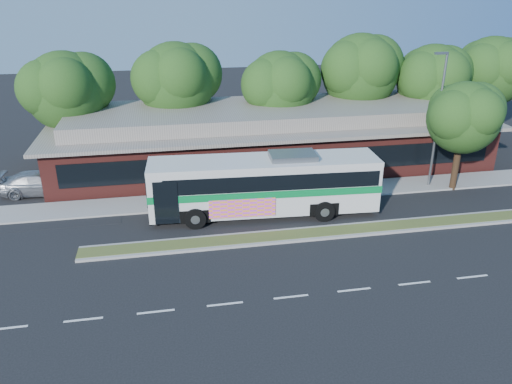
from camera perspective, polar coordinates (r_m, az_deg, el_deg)
The scene contains 15 objects.
ground at distance 27.87m, azimuth 7.48°, elevation -5.36°, with size 120.00×120.00×0.00m, color black.
median_strip at distance 28.34m, azimuth 7.12°, elevation -4.67°, with size 26.00×1.10×0.15m, color #465122.
sidewalk at distance 33.37m, azimuth 4.18°, elevation -0.17°, with size 44.00×2.60×0.12m, color gray.
parking_lot at distance 37.11m, azimuth -25.41°, elevation -0.09°, with size 14.00×12.00×0.01m, color black.
plaza_building at distance 38.70m, azimuth 1.83°, elevation 6.43°, with size 33.20×11.20×4.45m.
lamp_post at distance 35.10m, azimuth 20.04°, elevation 8.02°, with size 0.93×0.18×9.07m.
tree_bg_a at distance 39.61m, azimuth -20.32°, elevation 11.00°, with size 6.47×5.80×8.63m.
tree_bg_b at distance 40.03m, azimuth -8.55°, elevation 12.66°, with size 6.69×6.00×9.00m.
tree_bg_c at distance 40.23m, azimuth 3.22°, elevation 12.12°, with size 6.24×5.60×8.26m.
tree_bg_d at distance 43.22m, azimuth 12.30°, elevation 13.51°, with size 6.91×6.20×9.37m.
tree_bg_e at distance 45.07m, azimuth 19.91°, elevation 12.19°, with size 6.47×5.80×8.50m.
tree_bg_f at distance 49.10m, azimuth 25.63°, elevation 12.50°, with size 6.69×6.00×8.92m.
transit_bus at distance 29.72m, azimuth 1.05°, elevation 1.23°, with size 13.77×3.74×3.82m.
sedan at distance 36.05m, azimuth -23.30°, elevation 0.95°, with size 2.15×5.29×1.53m, color #A2A4A9.
sidewalk_tree at distance 35.50m, azimuth 23.05°, elevation 8.04°, with size 5.20×4.67×7.32m.
Camera 1 is at (-8.01, -23.24, 13.12)m, focal length 35.00 mm.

